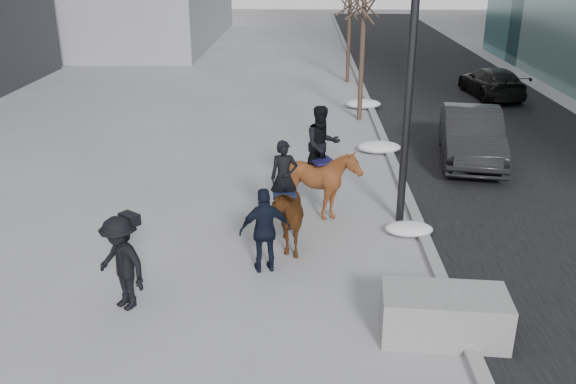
{
  "coord_description": "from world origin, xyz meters",
  "views": [
    {
      "loc": [
        0.31,
        -10.09,
        5.97
      ],
      "look_at": [
        0.0,
        1.2,
        1.5
      ],
      "focal_mm": 38.0,
      "sensor_mm": 36.0,
      "label": 1
    }
  ],
  "objects_px": {
    "car_near": "(471,135)",
    "mounted_right": "(322,174)",
    "planter": "(444,315)",
    "mounted_left": "(284,209)"
  },
  "relations": [
    {
      "from": "planter",
      "to": "car_near",
      "type": "height_order",
      "value": "car_near"
    },
    {
      "from": "car_near",
      "to": "mounted_right",
      "type": "xyz_separation_m",
      "value": [
        -4.64,
        -4.4,
        0.29
      ]
    },
    {
      "from": "car_near",
      "to": "mounted_left",
      "type": "relative_size",
      "value": 2.06
    },
    {
      "from": "mounted_left",
      "to": "planter",
      "type": "bearing_deg",
      "value": -50.06
    },
    {
      "from": "planter",
      "to": "mounted_left",
      "type": "height_order",
      "value": "mounted_left"
    },
    {
      "from": "car_near",
      "to": "mounted_right",
      "type": "bearing_deg",
      "value": -127.5
    },
    {
      "from": "mounted_left",
      "to": "mounted_right",
      "type": "height_order",
      "value": "mounted_right"
    },
    {
      "from": "car_near",
      "to": "mounted_left",
      "type": "bearing_deg",
      "value": -123.35
    },
    {
      "from": "mounted_right",
      "to": "car_near",
      "type": "bearing_deg",
      "value": 43.48
    },
    {
      "from": "car_near",
      "to": "mounted_right",
      "type": "height_order",
      "value": "mounted_right"
    }
  ]
}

